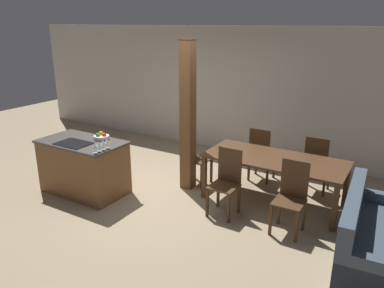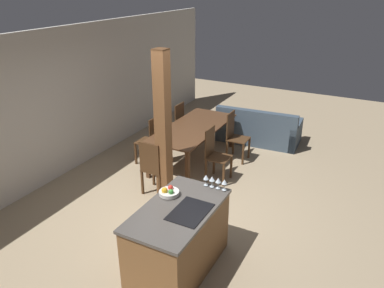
% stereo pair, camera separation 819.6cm
% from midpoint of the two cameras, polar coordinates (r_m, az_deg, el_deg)
% --- Properties ---
extents(ground_plane, '(16.00, 16.00, 0.00)m').
position_cam_midpoint_polar(ground_plane, '(4.71, 31.52, -26.48)').
color(ground_plane, '#9E896B').
extents(wall_back, '(11.20, 0.08, 2.70)m').
position_cam_midpoint_polar(wall_back, '(6.52, 33.87, -0.68)').
color(wall_back, beige).
rests_on(wall_back, ground_plane).
extents(kitchen_island, '(1.44, 0.82, 0.92)m').
position_cam_midpoint_polar(kitchen_island, '(4.06, 15.59, -23.53)').
color(kitchen_island, brown).
rests_on(kitchen_island, ground_plane).
extents(fruit_bowl, '(0.26, 0.26, 0.11)m').
position_cam_midpoint_polar(fruit_bowl, '(3.92, 20.31, -16.47)').
color(fruit_bowl, silver).
rests_on(fruit_bowl, kitchen_island).
extents(wine_glass_near, '(0.07, 0.07, 0.16)m').
position_cam_midpoint_polar(wine_glass_near, '(3.38, 26.05, -21.90)').
color(wine_glass_near, silver).
rests_on(wine_glass_near, kitchen_island).
extents(wine_glass_middle, '(0.07, 0.07, 0.16)m').
position_cam_midpoint_polar(wine_glass_middle, '(3.45, 26.22, -21.01)').
color(wine_glass_middle, silver).
rests_on(wine_glass_middle, kitchen_island).
extents(wine_glass_far, '(0.07, 0.07, 0.16)m').
position_cam_midpoint_polar(wine_glass_far, '(3.52, 26.38, -20.16)').
color(wine_glass_far, silver).
rests_on(wine_glass_far, kitchen_island).
extents(wine_glass_end, '(0.07, 0.07, 0.16)m').
position_cam_midpoint_polar(wine_glass_end, '(3.59, 26.54, -19.34)').
color(wine_glass_end, silver).
rests_on(wine_glass_end, kitchen_island).
extents(dining_table, '(2.18, 0.97, 0.75)m').
position_cam_midpoint_polar(dining_table, '(5.40, 52.56, -16.55)').
color(dining_table, '#51331E').
rests_on(dining_table, ground_plane).
extents(dining_chair_near_left, '(0.40, 0.40, 1.00)m').
position_cam_midpoint_polar(dining_chair_near_left, '(4.74, 49.28, -22.18)').
color(dining_chair_near_left, '#472D19').
rests_on(dining_chair_near_left, ground_plane).
extents(dining_chair_near_right, '(0.40, 0.40, 1.00)m').
position_cam_midpoint_polar(dining_chair_near_right, '(5.18, 60.25, -22.10)').
color(dining_chair_near_right, '#472D19').
rests_on(dining_chair_near_right, ground_plane).
extents(dining_chair_far_left, '(0.40, 0.40, 1.00)m').
position_cam_midpoint_polar(dining_chair_far_left, '(5.88, 45.35, -13.93)').
color(dining_chair_far_left, '#472D19').
rests_on(dining_chair_far_left, ground_plane).
extents(dining_chair_far_right, '(0.40, 0.40, 1.00)m').
position_cam_midpoint_polar(dining_chair_far_right, '(6.24, 54.24, -14.61)').
color(dining_chair_far_right, '#472D19').
rests_on(dining_chair_far_right, ground_plane).
extents(dining_chair_head_end, '(0.40, 0.40, 1.00)m').
position_cam_midpoint_polar(dining_chair_head_end, '(5.06, 36.07, -16.58)').
color(dining_chair_head_end, '#472D19').
rests_on(dining_chair_head_end, ground_plane).
extents(couch, '(1.01, 1.87, 0.83)m').
position_cam_midpoint_polar(couch, '(5.88, 70.44, -24.16)').
color(couch, '#3D4C5B').
rests_on(couch, ground_plane).
extents(timber_post, '(0.21, 0.21, 2.52)m').
position_cam_midpoint_polar(timber_post, '(4.53, 38.07, -10.17)').
color(timber_post, brown).
rests_on(timber_post, ground_plane).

